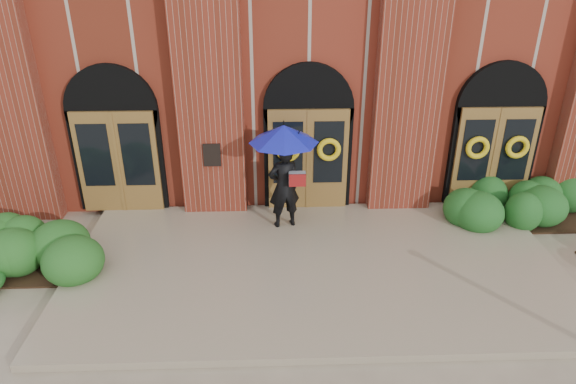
{
  "coord_description": "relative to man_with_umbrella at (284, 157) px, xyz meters",
  "views": [
    {
      "loc": [
        -0.88,
        -8.63,
        6.07
      ],
      "look_at": [
        -0.54,
        1.0,
        1.38
      ],
      "focal_mm": 32.0,
      "sensor_mm": 36.0,
      "label": 1
    }
  ],
  "objects": [
    {
      "name": "man_with_umbrella",
      "position": [
        0.0,
        0.0,
        0.0
      ],
      "size": [
        1.88,
        1.88,
        2.43
      ],
      "rotation": [
        0.0,
        0.0,
        3.41
      ],
      "color": "black",
      "rests_on": "landing"
    },
    {
      "name": "landing",
      "position": [
        0.6,
        -1.64,
        -1.78
      ],
      "size": [
        10.0,
        5.3,
        0.15
      ],
      "primitive_type": "cube",
      "color": "gray",
      "rests_on": "ground"
    },
    {
      "name": "hedge_wall_right",
      "position": [
        5.8,
        0.41,
        -1.41
      ],
      "size": [
        3.44,
        1.37,
        0.88
      ],
      "primitive_type": "ellipsoid",
      "color": "#1D501C",
      "rests_on": "ground"
    },
    {
      "name": "ground",
      "position": [
        0.6,
        -1.79,
        -1.85
      ],
      "size": [
        90.0,
        90.0,
        0.0
      ],
      "primitive_type": "plane",
      "color": "tan",
      "rests_on": "ground"
    },
    {
      "name": "hedge_wall_left",
      "position": [
        -5.87,
        -1.29,
        -1.42
      ],
      "size": [
        3.39,
        1.36,
        0.87
      ],
      "primitive_type": "ellipsoid",
      "color": "#20531B",
      "rests_on": "ground"
    },
    {
      "name": "church_building",
      "position": [
        0.6,
        6.99,
        1.65
      ],
      "size": [
        16.2,
        12.53,
        7.0
      ],
      "color": "maroon",
      "rests_on": "ground"
    }
  ]
}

